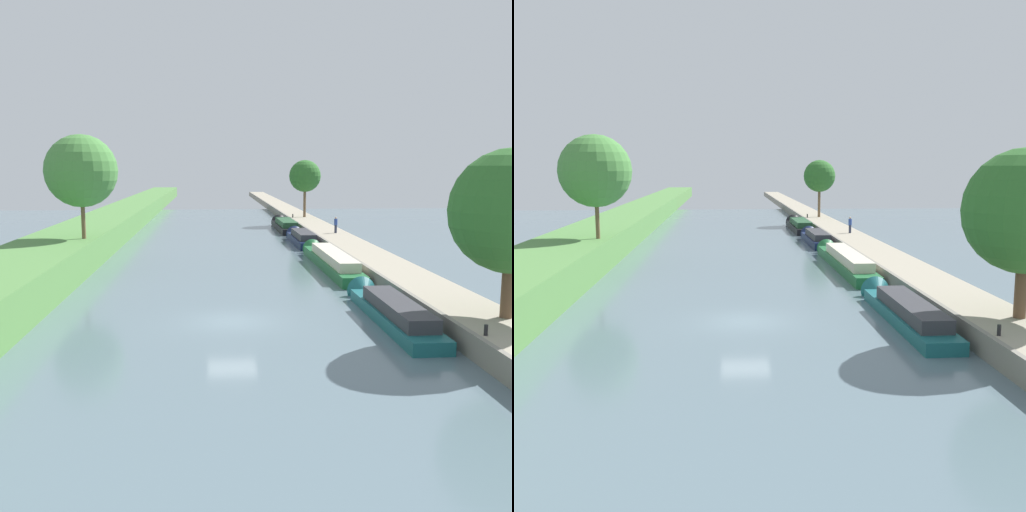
% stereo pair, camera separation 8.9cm
% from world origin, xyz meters
% --- Properties ---
extents(ground_plane, '(160.00, 160.00, 0.00)m').
position_xyz_m(ground_plane, '(0.00, 0.00, 0.00)').
color(ground_plane, slate).
extents(right_towpath, '(3.48, 260.00, 1.04)m').
position_xyz_m(right_towpath, '(11.45, 0.00, 0.52)').
color(right_towpath, '#9E937F').
rests_on(right_towpath, ground_plane).
extents(stone_quay, '(0.25, 260.00, 1.09)m').
position_xyz_m(stone_quay, '(9.58, 0.00, 0.54)').
color(stone_quay, gray).
rests_on(stone_quay, ground_plane).
extents(narrowboat_teal, '(1.84, 11.99, 1.84)m').
position_xyz_m(narrowboat_teal, '(8.10, -0.35, 0.52)').
color(narrowboat_teal, '#195B60').
rests_on(narrowboat_teal, ground_plane).
extents(narrowboat_green, '(1.81, 16.65, 1.92)m').
position_xyz_m(narrowboat_green, '(8.23, 15.55, 0.60)').
color(narrowboat_green, '#1E6033').
rests_on(narrowboat_green, ground_plane).
extents(narrowboat_navy, '(1.93, 10.82, 1.92)m').
position_xyz_m(narrowboat_navy, '(8.26, 30.35, 0.56)').
color(narrowboat_navy, '#141E42').
rests_on(narrowboat_navy, ground_plane).
extents(narrowboat_black, '(2.13, 13.14, 2.04)m').
position_xyz_m(narrowboat_black, '(8.19, 43.72, 0.56)').
color(narrowboat_black, black).
rests_on(narrowboat_black, ground_plane).
extents(tree_rightbank_near, '(5.57, 5.57, 7.61)m').
position_xyz_m(tree_rightbank_near, '(12.23, -4.22, 5.84)').
color(tree_rightbank_near, brown).
rests_on(tree_rightbank_near, right_towpath).
extents(tree_rightbank_midnear, '(4.25, 4.25, 7.62)m').
position_xyz_m(tree_rightbank_midnear, '(11.68, 50.01, 6.51)').
color(tree_rightbank_midnear, brown).
rests_on(tree_rightbank_midnear, right_towpath).
extents(tree_leftbank_downstream, '(5.47, 5.47, 7.87)m').
position_xyz_m(tree_leftbank_downstream, '(-10.69, 16.64, 7.45)').
color(tree_leftbank_downstream, brown).
rests_on(tree_leftbank_downstream, left_grassy_bank).
extents(person_walking, '(0.34, 0.34, 1.66)m').
position_xyz_m(person_walking, '(11.79, 30.44, 1.91)').
color(person_walking, '#282D42').
rests_on(person_walking, right_towpath).
extents(mooring_bollard_near, '(0.16, 0.16, 0.45)m').
position_xyz_m(mooring_bollard_near, '(10.01, -6.94, 1.26)').
color(mooring_bollard_near, black).
rests_on(mooring_bollard_near, right_towpath).
extents(mooring_bollard_far, '(0.16, 0.16, 0.45)m').
position_xyz_m(mooring_bollard_far, '(10.01, 49.41, 1.26)').
color(mooring_bollard_far, black).
rests_on(mooring_bollard_far, right_towpath).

